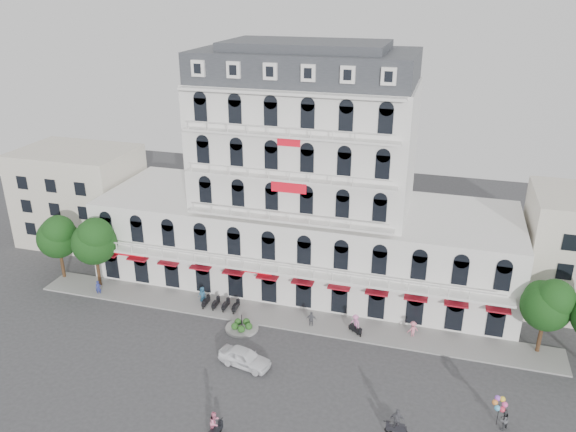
% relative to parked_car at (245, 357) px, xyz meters
% --- Properties ---
extents(ground, '(120.00, 120.00, 0.00)m').
position_rel_parked_car_xyz_m(ground, '(0.79, -0.85, -0.81)').
color(ground, '#38383A').
rests_on(ground, ground).
extents(sidewalk, '(53.00, 4.00, 0.16)m').
position_rel_parked_car_xyz_m(sidewalk, '(0.79, 8.15, -0.73)').
color(sidewalk, gray).
rests_on(sidewalk, ground).
extents(main_building, '(45.00, 15.00, 25.80)m').
position_rel_parked_car_xyz_m(main_building, '(0.79, 17.15, 9.16)').
color(main_building, silver).
rests_on(main_building, ground).
extents(flank_building_west, '(14.00, 10.00, 12.00)m').
position_rel_parked_car_xyz_m(flank_building_west, '(-29.21, 19.15, 5.19)').
color(flank_building_west, beige).
rests_on(flank_building_west, ground).
extents(traffic_island, '(3.20, 3.20, 1.60)m').
position_rel_parked_car_xyz_m(traffic_island, '(-2.21, 5.15, -0.55)').
color(traffic_island, gray).
rests_on(traffic_island, ground).
extents(parked_scooter_row, '(4.40, 1.80, 1.10)m').
position_rel_parked_car_xyz_m(parked_scooter_row, '(-5.56, 7.95, -0.81)').
color(parked_scooter_row, black).
rests_on(parked_scooter_row, ground).
extents(tree_west_outer, '(4.50, 4.48, 7.76)m').
position_rel_parked_car_xyz_m(tree_west_outer, '(-25.16, 9.13, 4.54)').
color(tree_west_outer, '#382314').
rests_on(tree_west_outer, ground).
extents(tree_west_inner, '(4.76, 4.76, 8.25)m').
position_rel_parked_car_xyz_m(tree_west_inner, '(-20.16, 8.63, 4.88)').
color(tree_west_inner, '#382314').
rests_on(tree_west_inner, ground).
extents(tree_east_inner, '(4.40, 4.37, 7.57)m').
position_rel_parked_car_xyz_m(tree_east_inner, '(24.84, 9.13, 4.41)').
color(tree_east_inner, '#382314').
rests_on(tree_east_inner, ground).
extents(parked_car, '(5.01, 2.82, 1.61)m').
position_rel_parked_car_xyz_m(parked_car, '(0.00, 0.00, 0.00)').
color(parked_car, white).
rests_on(parked_car, ground).
extents(rider_southwest, '(0.88, 1.68, 2.32)m').
position_rel_parked_car_xyz_m(rider_southwest, '(0.86, -8.54, 0.40)').
color(rider_southwest, black).
rests_on(rider_southwest, ground).
extents(rider_northeast, '(1.70, 0.51, 2.31)m').
position_rel_parked_car_xyz_m(rider_northeast, '(13.58, -4.54, 0.36)').
color(rider_northeast, black).
rests_on(rider_northeast, ground).
extents(rider_center, '(1.41, 1.20, 2.19)m').
position_rel_parked_car_xyz_m(rider_center, '(8.44, 7.31, 0.35)').
color(rider_center, black).
rests_on(rider_center, ground).
extents(pedestrian_left, '(0.95, 0.68, 1.80)m').
position_rel_parked_car_xyz_m(pedestrian_left, '(-7.90, 8.65, 0.10)').
color(pedestrian_left, '#255170').
rests_on(pedestrian_left, ground).
extents(pedestrian_mid, '(1.02, 0.46, 1.71)m').
position_rel_parked_car_xyz_m(pedestrian_mid, '(4.15, 7.36, 0.05)').
color(pedestrian_mid, slate).
rests_on(pedestrian_mid, ground).
extents(pedestrian_right, '(1.27, 1.12, 1.71)m').
position_rel_parked_car_xyz_m(pedestrian_right, '(13.72, 8.37, 0.05)').
color(pedestrian_right, '#DC748A').
rests_on(pedestrian_right, ground).
extents(pedestrian_far, '(0.72, 0.61, 1.67)m').
position_rel_parked_car_xyz_m(pedestrian_far, '(-19.21, 6.93, 0.03)').
color(pedestrian_far, navy).
rests_on(pedestrian_far, ground).
extents(balloon_vendor, '(1.51, 1.37, 2.45)m').
position_rel_parked_car_xyz_m(balloon_vendor, '(21.05, -1.64, 0.45)').
color(balloon_vendor, '#4C4E52').
rests_on(balloon_vendor, ground).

